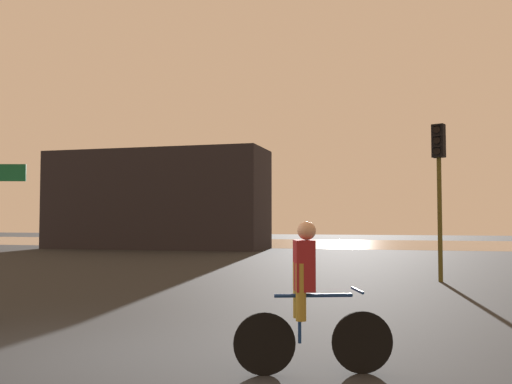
# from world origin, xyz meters

# --- Properties ---
(ground_plane) EXTENTS (120.00, 120.00, 0.00)m
(ground_plane) POSITION_xyz_m (0.00, 0.00, 0.00)
(ground_plane) COLOR black
(water_strip) EXTENTS (80.00, 16.00, 0.01)m
(water_strip) POSITION_xyz_m (0.00, 34.57, 0.00)
(water_strip) COLOR gray
(water_strip) RESTS_ON ground
(distant_building) EXTENTS (12.88, 4.00, 5.69)m
(distant_building) POSITION_xyz_m (-10.85, 24.57, 2.84)
(distant_building) COLOR black
(distant_building) RESTS_ON ground
(traffic_light_far_right) EXTENTS (0.39, 0.41, 4.22)m
(traffic_light_far_right) POSITION_xyz_m (4.23, 10.03, 2.95)
(traffic_light_far_right) COLOR #4C4719
(traffic_light_far_right) RESTS_ON ground
(cyclist) EXTENTS (1.63, 0.68, 1.62)m
(cyclist) POSITION_xyz_m (2.41, 0.05, 0.82)
(cyclist) COLOR black
(cyclist) RESTS_ON ground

